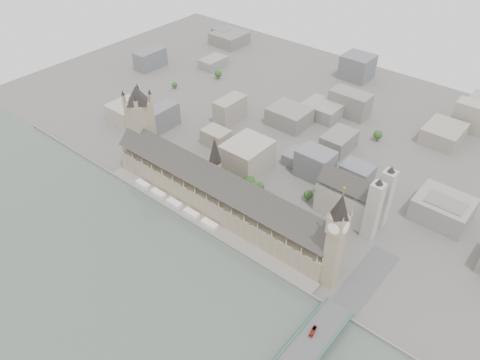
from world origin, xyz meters
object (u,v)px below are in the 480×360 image
Objects in this scene: victoria_tower at (141,123)px; red_bus_north at (313,331)px; westminster_abbey at (353,199)px; palace_of_westminster at (219,192)px; elizabeth_tower at (336,235)px.

red_bus_north is (280.62, -76.29, -43.47)m from victoria_tower.
red_bus_north is (47.69, -145.29, -13.35)m from westminster_abbey.
westminster_abbey is at bearing 34.17° from palace_of_westminster.
palace_of_westminster is at bearing -2.96° from victoria_tower.
elizabeth_tower is (138.00, -11.70, 35.38)m from palace_of_westminster.
palace_of_westminster is 2.65× the size of victoria_tower.
victoria_tower reaches higher than palace_of_westminster.
elizabeth_tower reaches higher than red_bus_north.
palace_of_westminster is 134.09m from westminster_abbey.
palace_of_westminster is 173.72m from red_bus_north.
westminster_abbey is (110.92, 75.30, 2.38)m from palace_of_westminster.
elizabeth_tower reaches higher than victoria_tower.
red_bus_north is at bearing -23.81° from palace_of_westminster.
red_bus_north is (158.62, -69.99, -10.98)m from palace_of_westminster.
westminster_abbey is at bearing 96.73° from red_bus_north.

